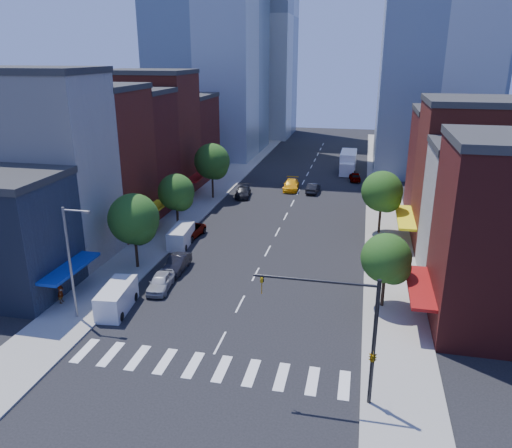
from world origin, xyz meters
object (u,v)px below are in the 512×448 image
at_px(cargo_van_near, 116,299).
at_px(taxi, 291,185).
at_px(parked_car_front, 161,282).
at_px(traffic_car_oncoming, 313,188).
at_px(cargo_van_far, 181,237).
at_px(box_truck, 348,163).
at_px(pedestrian_far, 140,237).
at_px(parked_car_third, 189,232).
at_px(parked_car_second, 177,264).
at_px(traffic_car_far, 355,176).
at_px(pedestrian_near, 60,292).
at_px(parked_car_rear, 243,192).

xyz_separation_m(cargo_van_near, taxi, (8.23, 40.23, -0.25)).
relative_size(parked_car_front, traffic_car_oncoming, 0.99).
relative_size(parked_car_front, cargo_van_far, 0.88).
distance_m(box_truck, pedestrian_far, 45.42).
distance_m(parked_car_third, cargo_van_near, 17.26).
bearing_deg(cargo_van_near, parked_car_second, 70.21).
bearing_deg(parked_car_second, traffic_car_far, 67.36).
distance_m(cargo_van_far, pedestrian_near, 15.58).
xyz_separation_m(cargo_van_near, traffic_car_far, (17.56, 48.06, -0.32)).
relative_size(parked_car_rear, pedestrian_near, 2.51).
xyz_separation_m(parked_car_front, parked_car_second, (0.00, 4.10, -0.00)).
xyz_separation_m(parked_car_front, box_truck, (14.14, 49.90, 0.92)).
bearing_deg(parked_car_third, parked_car_second, -69.74).
bearing_deg(parked_car_front, traffic_car_oncoming, 68.22).
bearing_deg(parked_car_rear, parked_car_second, -97.57).
relative_size(traffic_car_oncoming, box_truck, 0.50).
height_order(parked_car_third, traffic_car_far, traffic_car_far).
height_order(taxi, box_truck, box_truck).
distance_m(cargo_van_far, box_truck, 42.63).
height_order(cargo_van_near, box_truck, box_truck).
xyz_separation_m(cargo_van_near, pedestrian_far, (-4.22, 13.63, 0.05)).
distance_m(parked_car_third, traffic_car_oncoming, 24.99).
distance_m(cargo_van_far, traffic_car_far, 37.63).
distance_m(parked_car_second, traffic_car_oncoming, 32.39).
bearing_deg(parked_car_rear, traffic_car_oncoming, 17.05).
relative_size(taxi, box_truck, 0.62).
distance_m(cargo_van_near, pedestrian_near, 5.02).
relative_size(parked_car_third, traffic_car_oncoming, 1.16).
bearing_deg(traffic_car_far, taxi, 33.67).
bearing_deg(traffic_car_oncoming, parked_car_second, 76.88).
xyz_separation_m(parked_car_front, pedestrian_far, (-6.21, 9.30, 0.35)).
distance_m(box_truck, pedestrian_near, 58.18).
height_order(parked_car_front, cargo_van_near, cargo_van_near).
xyz_separation_m(parked_car_rear, pedestrian_near, (-7.00, -34.88, 0.42)).
xyz_separation_m(cargo_van_far, taxi, (8.24, 25.44, -0.22)).
relative_size(box_truck, pedestrian_far, 4.64).
bearing_deg(parked_car_second, taxi, 77.70).
distance_m(pedestrian_near, pedestrian_far, 13.62).
bearing_deg(traffic_car_far, parked_car_rear, 33.81).
distance_m(traffic_car_oncoming, traffic_car_far, 10.52).
height_order(parked_car_third, box_truck, box_truck).
bearing_deg(cargo_van_far, cargo_van_near, -94.58).
distance_m(parked_car_second, cargo_van_far, 6.65).
height_order(parked_car_front, cargo_van_far, cargo_van_far).
height_order(parked_car_second, cargo_van_far, cargo_van_far).
height_order(parked_car_front, traffic_car_oncoming, parked_car_front).
xyz_separation_m(parked_car_third, parked_car_rear, (2.00, 17.65, 0.02)).
bearing_deg(parked_car_rear, cargo_van_far, -103.22).
relative_size(cargo_van_far, taxi, 0.90).
distance_m(parked_car_front, pedestrian_near, 8.23).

